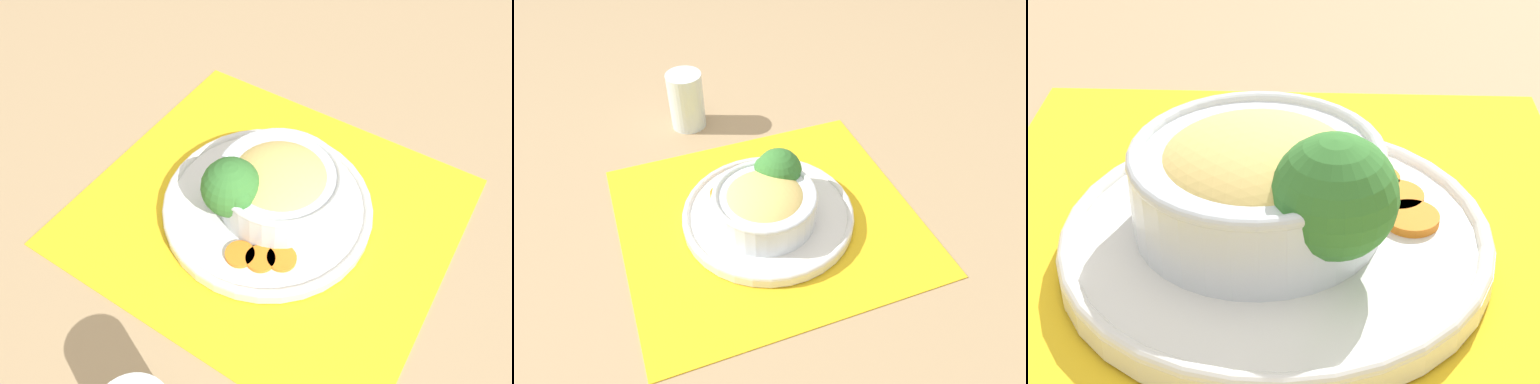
% 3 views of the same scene
% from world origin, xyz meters
% --- Properties ---
extents(ground_plane, '(4.00, 4.00, 0.00)m').
position_xyz_m(ground_plane, '(0.00, 0.00, 0.00)').
color(ground_plane, tan).
extents(placemat, '(0.54, 0.50, 0.00)m').
position_xyz_m(placemat, '(0.00, 0.00, 0.00)').
color(placemat, yellow).
rests_on(placemat, ground_plane).
extents(plate, '(0.29, 0.29, 0.02)m').
position_xyz_m(plate, '(0.00, 0.00, 0.02)').
color(plate, white).
rests_on(plate, placemat).
extents(bowl, '(0.17, 0.17, 0.07)m').
position_xyz_m(bowl, '(-0.01, -0.01, 0.05)').
color(bowl, silver).
rests_on(bowl, plate).
extents(broccoli_floret, '(0.08, 0.08, 0.09)m').
position_xyz_m(broccoli_floret, '(0.03, 0.04, 0.07)').
color(broccoli_floret, '#84AD5B').
rests_on(broccoli_floret, plate).
extents(carrot_slice_near, '(0.04, 0.04, 0.01)m').
position_xyz_m(carrot_slice_near, '(-0.03, 0.09, 0.02)').
color(carrot_slice_near, orange).
rests_on(carrot_slice_near, plate).
extents(carrot_slice_middle, '(0.04, 0.04, 0.01)m').
position_xyz_m(carrot_slice_middle, '(-0.05, 0.08, 0.02)').
color(carrot_slice_middle, orange).
rests_on(carrot_slice_middle, plate).
extents(carrot_slice_far, '(0.04, 0.04, 0.01)m').
position_xyz_m(carrot_slice_far, '(-0.07, 0.06, 0.02)').
color(carrot_slice_far, orange).
rests_on(carrot_slice_far, plate).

